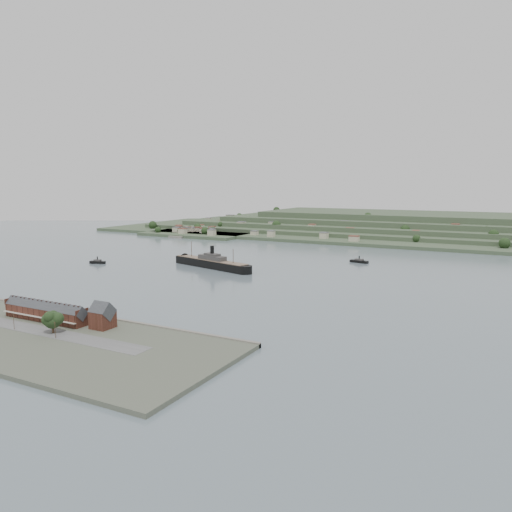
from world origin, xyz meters
The scene contains 10 objects.
ground centered at (0.00, 0.00, 0.00)m, with size 1400.00×1400.00×0.00m, color slate.
near_shore centered at (0.00, -186.75, 1.01)m, with size 220.00×80.00×2.60m.
terrace_row centered at (-10.00, -168.02, 6.84)m, with size 55.60×9.80×11.07m.
gabled_building centered at (27.50, -164.00, 8.19)m, with size 10.40×10.18×14.09m.
far_peninsula centered at (27.91, 393.10, 11.88)m, with size 760.00×309.00×30.00m.
steamship centered at (-32.67, 25.20, 4.39)m, with size 97.05×37.14×23.79m.
tugboat centered at (-136.84, -6.55, 1.64)m, with size 15.47×7.82×6.73m.
ferry_west centered at (-256.47, 225.00, 1.72)m, with size 19.66×11.35×7.12m.
ferry_east centered at (78.59, 113.75, 1.59)m, with size 18.17×7.92×6.59m.
fig_tree centered at (12.40, -182.11, 9.01)m, with size 10.29×8.91×11.48m.
Camera 1 is at (211.83, -343.99, 75.30)m, focal length 35.00 mm.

